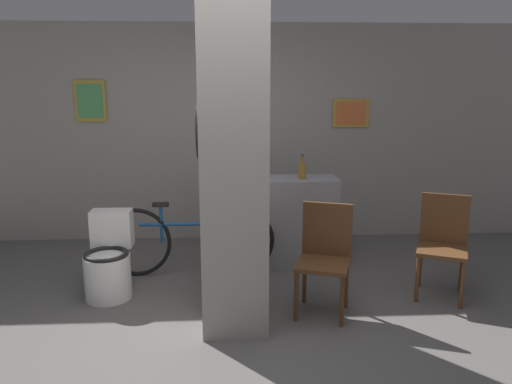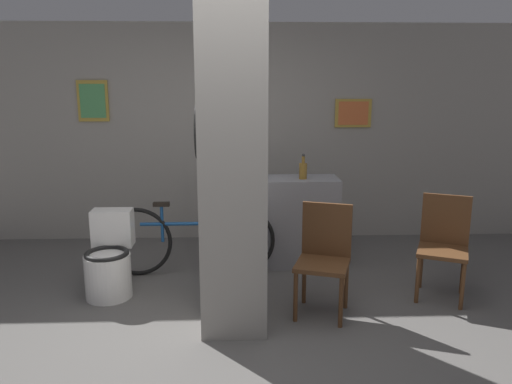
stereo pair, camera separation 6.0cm
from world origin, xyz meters
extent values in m
plane|color=#5B5956|center=(0.00, 0.00, 0.00)|extent=(14.00, 14.00, 0.00)
cube|color=gray|center=(0.00, 2.63, 1.30)|extent=(8.00, 0.06, 2.60)
cube|color=#B79338|center=(-1.60, 2.58, 1.70)|extent=(0.36, 0.02, 0.48)
cube|color=#4C9959|center=(-1.60, 2.57, 1.70)|extent=(0.30, 0.01, 0.39)
cube|color=#B79338|center=(1.50, 2.58, 1.55)|extent=(0.44, 0.02, 0.34)
cube|color=#D86633|center=(1.50, 2.57, 1.55)|extent=(0.36, 0.01, 0.28)
cube|color=gray|center=(0.06, 0.52, 1.30)|extent=(0.50, 1.04, 2.60)
cylinder|color=black|center=(-0.20, 0.31, 1.55)|extent=(0.03, 0.40, 0.40)
cylinder|color=red|center=(-0.22, 0.31, 1.55)|extent=(0.01, 0.07, 0.07)
cube|color=gray|center=(0.52, 1.63, 0.47)|extent=(1.25, 0.44, 0.94)
cylinder|color=white|center=(-1.08, 0.84, 0.20)|extent=(0.41, 0.41, 0.40)
torus|color=black|center=(-1.08, 0.84, 0.41)|extent=(0.40, 0.40, 0.04)
cube|color=white|center=(-1.08, 1.10, 0.58)|extent=(0.37, 0.20, 0.35)
cylinder|color=brown|center=(0.56, 0.30, 0.21)|extent=(0.04, 0.04, 0.42)
cylinder|color=brown|center=(0.91, 0.18, 0.21)|extent=(0.04, 0.04, 0.42)
cylinder|color=brown|center=(0.68, 0.65, 0.21)|extent=(0.04, 0.04, 0.42)
cylinder|color=brown|center=(1.02, 0.53, 0.21)|extent=(0.04, 0.04, 0.42)
cube|color=brown|center=(0.79, 0.42, 0.44)|extent=(0.53, 0.53, 0.04)
cube|color=brown|center=(0.85, 0.60, 0.69)|extent=(0.41, 0.16, 0.46)
cylinder|color=brown|center=(1.67, 0.61, 0.21)|extent=(0.04, 0.04, 0.42)
cylinder|color=brown|center=(2.01, 0.46, 0.21)|extent=(0.04, 0.04, 0.42)
cylinder|color=brown|center=(1.83, 0.94, 0.21)|extent=(0.04, 0.04, 0.42)
cylinder|color=brown|center=(2.16, 0.79, 0.21)|extent=(0.04, 0.04, 0.42)
cube|color=brown|center=(1.92, 0.70, 0.44)|extent=(0.56, 0.56, 0.04)
cube|color=brown|center=(2.00, 0.88, 0.69)|extent=(0.40, 0.20, 0.46)
torus|color=black|center=(-0.92, 1.36, 0.35)|extent=(0.70, 0.04, 0.70)
torus|color=black|center=(0.12, 1.36, 0.35)|extent=(0.70, 0.04, 0.70)
cylinder|color=#194C8C|center=(-0.40, 1.36, 0.54)|extent=(0.95, 0.04, 0.04)
cylinder|color=#194C8C|center=(-0.66, 1.36, 0.54)|extent=(0.03, 0.03, 0.37)
cylinder|color=#194C8C|center=(0.07, 1.36, 0.54)|extent=(0.03, 0.03, 0.33)
cube|color=black|center=(-0.66, 1.36, 0.74)|extent=(0.16, 0.06, 0.04)
cylinder|color=#262626|center=(0.07, 1.36, 0.70)|extent=(0.03, 0.42, 0.03)
cylinder|color=olive|center=(0.77, 1.58, 1.02)|extent=(0.08, 0.08, 0.16)
cylinder|color=olive|center=(0.77, 1.58, 1.14)|extent=(0.03, 0.03, 0.07)
sphere|color=#333333|center=(0.77, 1.58, 1.19)|extent=(0.03, 0.03, 0.03)
camera|label=1|loc=(0.03, -3.45, 1.91)|focal=35.00mm
camera|label=2|loc=(0.09, -3.45, 1.91)|focal=35.00mm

